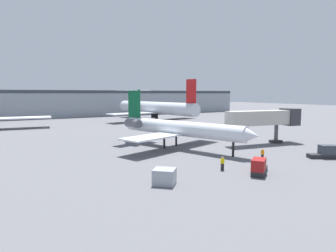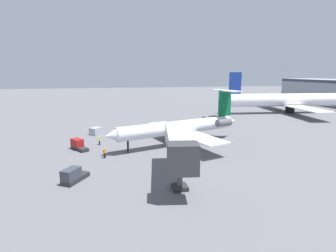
{
  "view_description": "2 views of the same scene",
  "coord_description": "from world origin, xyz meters",
  "px_view_note": "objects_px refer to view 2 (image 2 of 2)",
  "views": [
    {
      "loc": [
        -28.33,
        -40.69,
        9.29
      ],
      "look_at": [
        -3.87,
        0.66,
        3.92
      ],
      "focal_mm": 31.24,
      "sensor_mm": 36.0,
      "label": 1
    },
    {
      "loc": [
        45.11,
        -11.45,
        13.5
      ],
      "look_at": [
        -1.25,
        -1.7,
        3.9
      ],
      "focal_mm": 28.22,
      "sensor_mm": 36.0,
      "label": 2
    }
  ],
  "objects_px": {
    "baggage_tug_lead": "(73,176)",
    "parked_airliner_west_end": "(290,100)",
    "jet_bridge": "(178,146)",
    "regional_jet": "(183,126)",
    "cargo_container_uld": "(96,131)",
    "ground_crew_loader": "(99,141)",
    "baggage_tug_trailing": "(78,145)",
    "ground_crew_marshaller": "(105,153)"
  },
  "relations": [
    {
      "from": "baggage_tug_trailing",
      "to": "cargo_container_uld",
      "type": "xyz_separation_m",
      "value": [
        -11.18,
        2.38,
        -0.03
      ]
    },
    {
      "from": "regional_jet",
      "to": "cargo_container_uld",
      "type": "height_order",
      "value": "regional_jet"
    },
    {
      "from": "regional_jet",
      "to": "parked_airliner_west_end",
      "type": "bearing_deg",
      "value": 124.27
    },
    {
      "from": "baggage_tug_lead",
      "to": "baggage_tug_trailing",
      "type": "xyz_separation_m",
      "value": [
        -14.88,
        -1.11,
        0.0
      ]
    },
    {
      "from": "baggage_tug_trailing",
      "to": "cargo_container_uld",
      "type": "bearing_deg",
      "value": 167.96
    },
    {
      "from": "ground_crew_loader",
      "to": "parked_airliner_west_end",
      "type": "relative_size",
      "value": 0.04
    },
    {
      "from": "jet_bridge",
      "to": "ground_crew_loader",
      "type": "height_order",
      "value": "jet_bridge"
    },
    {
      "from": "ground_crew_loader",
      "to": "cargo_container_uld",
      "type": "bearing_deg",
      "value": -172.4
    },
    {
      "from": "jet_bridge",
      "to": "baggage_tug_lead",
      "type": "height_order",
      "value": "jet_bridge"
    },
    {
      "from": "regional_jet",
      "to": "baggage_tug_trailing",
      "type": "bearing_deg",
      "value": -91.51
    },
    {
      "from": "parked_airliner_west_end",
      "to": "baggage_tug_lead",
      "type": "bearing_deg",
      "value": -54.49
    },
    {
      "from": "jet_bridge",
      "to": "parked_airliner_west_end",
      "type": "xyz_separation_m",
      "value": [
        -48.15,
        50.91,
        -0.33
      ]
    },
    {
      "from": "ground_crew_marshaller",
      "to": "cargo_container_uld",
      "type": "xyz_separation_m",
      "value": [
        -17.06,
        -2.33,
        -0.05
      ]
    },
    {
      "from": "jet_bridge",
      "to": "ground_crew_marshaller",
      "type": "height_order",
      "value": "jet_bridge"
    },
    {
      "from": "ground_crew_loader",
      "to": "parked_airliner_west_end",
      "type": "height_order",
      "value": "parked_airliner_west_end"
    },
    {
      "from": "jet_bridge",
      "to": "ground_crew_loader",
      "type": "bearing_deg",
      "value": -152.39
    },
    {
      "from": "ground_crew_marshaller",
      "to": "baggage_tug_trailing",
      "type": "height_order",
      "value": "baggage_tug_trailing"
    },
    {
      "from": "baggage_tug_trailing",
      "to": "ground_crew_loader",
      "type": "bearing_deg",
      "value": 123.91
    },
    {
      "from": "baggage_tug_trailing",
      "to": "baggage_tug_lead",
      "type": "bearing_deg",
      "value": 4.26
    },
    {
      "from": "ground_crew_loader",
      "to": "cargo_container_uld",
      "type": "relative_size",
      "value": 0.57
    },
    {
      "from": "baggage_tug_lead",
      "to": "ground_crew_marshaller",
      "type": "bearing_deg",
      "value": 158.16
    },
    {
      "from": "baggage_tug_lead",
      "to": "parked_airliner_west_end",
      "type": "height_order",
      "value": "parked_airliner_west_end"
    },
    {
      "from": "jet_bridge",
      "to": "parked_airliner_west_end",
      "type": "relative_size",
      "value": 0.35
    },
    {
      "from": "ground_crew_loader",
      "to": "cargo_container_uld",
      "type": "height_order",
      "value": "ground_crew_loader"
    },
    {
      "from": "regional_jet",
      "to": "baggage_tug_lead",
      "type": "distance_m",
      "value": 23.27
    },
    {
      "from": "ground_crew_loader",
      "to": "baggage_tug_lead",
      "type": "height_order",
      "value": "baggage_tug_lead"
    },
    {
      "from": "ground_crew_marshaller",
      "to": "ground_crew_loader",
      "type": "xyz_separation_m",
      "value": [
        -8.28,
        -1.16,
        0.0
      ]
    },
    {
      "from": "baggage_tug_trailing",
      "to": "cargo_container_uld",
      "type": "height_order",
      "value": "baggage_tug_trailing"
    },
    {
      "from": "baggage_tug_lead",
      "to": "baggage_tug_trailing",
      "type": "relative_size",
      "value": 1.02
    },
    {
      "from": "regional_jet",
      "to": "ground_crew_loader",
      "type": "xyz_separation_m",
      "value": [
        -2.9,
        -15.64,
        -2.68
      ]
    },
    {
      "from": "ground_crew_marshaller",
      "to": "regional_jet",
      "type": "bearing_deg",
      "value": 110.37
    },
    {
      "from": "regional_jet",
      "to": "cargo_container_uld",
      "type": "bearing_deg",
      "value": -124.8
    },
    {
      "from": "baggage_tug_lead",
      "to": "cargo_container_uld",
      "type": "relative_size",
      "value": 1.41
    },
    {
      "from": "jet_bridge",
      "to": "baggage_tug_trailing",
      "type": "height_order",
      "value": "jet_bridge"
    },
    {
      "from": "regional_jet",
      "to": "baggage_tug_lead",
      "type": "height_order",
      "value": "regional_jet"
    },
    {
      "from": "baggage_tug_lead",
      "to": "parked_airliner_west_end",
      "type": "distance_m",
      "value": 78.43
    },
    {
      "from": "ground_crew_marshaller",
      "to": "cargo_container_uld",
      "type": "height_order",
      "value": "ground_crew_marshaller"
    },
    {
      "from": "baggage_tug_lead",
      "to": "baggage_tug_trailing",
      "type": "height_order",
      "value": "same"
    },
    {
      "from": "ground_crew_loader",
      "to": "baggage_tug_trailing",
      "type": "height_order",
      "value": "baggage_tug_trailing"
    },
    {
      "from": "regional_jet",
      "to": "jet_bridge",
      "type": "xyz_separation_m",
      "value": [
        17.02,
        -5.23,
        1.21
      ]
    },
    {
      "from": "jet_bridge",
      "to": "baggage_tug_trailing",
      "type": "relative_size",
      "value": 3.71
    },
    {
      "from": "baggage_tug_lead",
      "to": "cargo_container_uld",
      "type": "xyz_separation_m",
      "value": [
        -26.06,
        1.28,
        -0.03
      ]
    }
  ]
}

